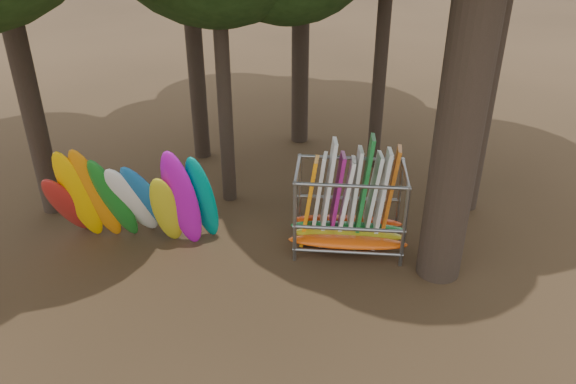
{
  "coord_description": "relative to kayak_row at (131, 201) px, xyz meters",
  "views": [
    {
      "loc": [
        1.68,
        -10.51,
        7.88
      ],
      "look_at": [
        0.6,
        1.5,
        1.4
      ],
      "focal_mm": 35.0,
      "sensor_mm": 36.0,
      "label": 1
    }
  ],
  "objects": [
    {
      "name": "kayak_row",
      "position": [
        0.0,
        0.0,
        0.0
      ],
      "size": [
        4.1,
        2.18,
        3.13
      ],
      "color": "#B2211C",
      "rests_on": "ground"
    },
    {
      "name": "ground",
      "position": [
        3.11,
        -0.79,
        -1.35
      ],
      "size": [
        120.0,
        120.0,
        0.0
      ],
      "primitive_type": "plane",
      "color": "#47331E",
      "rests_on": "ground"
    },
    {
      "name": "storage_rack",
      "position": [
        5.21,
        0.63,
        -0.36
      ],
      "size": [
        2.89,
        1.52,
        2.91
      ],
      "color": "gray",
      "rests_on": "ground"
    }
  ]
}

